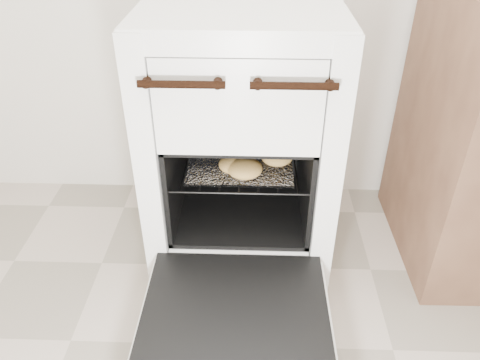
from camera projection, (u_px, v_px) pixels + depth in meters
name	position (u px, v px, depth m)	size (l,w,h in m)	color
stove	(241.00, 145.00, 1.60)	(0.59, 0.66, 0.91)	white
oven_door	(236.00, 307.00, 1.32)	(0.53, 0.41, 0.04)	black
oven_rack	(241.00, 159.00, 1.55)	(0.43, 0.41, 0.01)	black
foil_sheet	(241.00, 161.00, 1.53)	(0.34, 0.30, 0.01)	white
baked_rolls	(250.00, 161.00, 1.48)	(0.26, 0.22, 0.05)	tan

